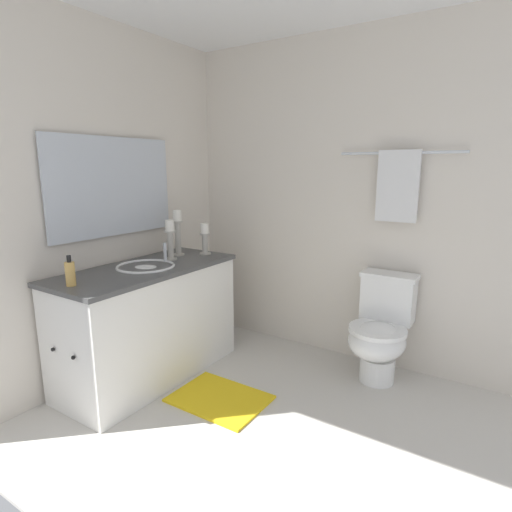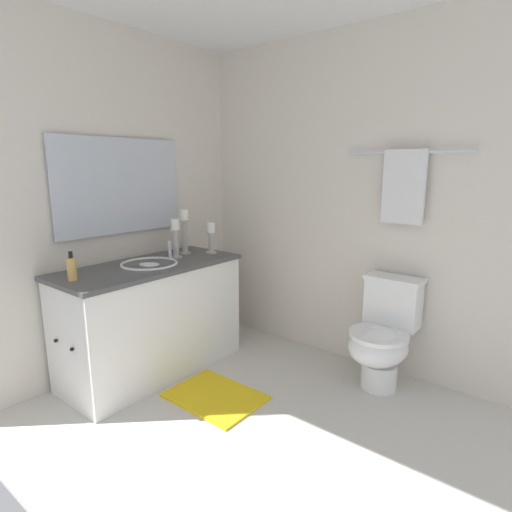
{
  "view_description": "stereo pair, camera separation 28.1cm",
  "coord_description": "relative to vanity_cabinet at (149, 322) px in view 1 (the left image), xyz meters",
  "views": [
    {
      "loc": [
        0.97,
        -1.88,
        1.49
      ],
      "look_at": [
        -0.52,
        0.44,
        0.89
      ],
      "focal_mm": 28.95,
      "sensor_mm": 36.0,
      "label": 1
    },
    {
      "loc": [
        1.2,
        -1.71,
        1.49
      ],
      "look_at": [
        -0.52,
        0.44,
        0.89
      ],
      "focal_mm": 28.95,
      "sensor_mm": 36.0,
      "label": 2
    }
  ],
  "objects": [
    {
      "name": "wall_back",
      "position": [
        1.17,
        1.1,
        0.82
      ],
      "size": [
        2.99,
        0.04,
        2.45
      ],
      "primitive_type": "cube",
      "color": "silver",
      "rests_on": "ground"
    },
    {
      "name": "soap_bottle",
      "position": [
        -0.01,
        -0.55,
        0.48
      ],
      "size": [
        0.06,
        0.06,
        0.18
      ],
      "color": "#E5B259",
      "rests_on": "vanity_cabinet"
    },
    {
      "name": "sink_basin",
      "position": [
        -0.0,
        0.0,
        0.37
      ],
      "size": [
        0.4,
        0.4,
        0.24
      ],
      "color": "white",
      "rests_on": "vanity_cabinet"
    },
    {
      "name": "toilet",
      "position": [
        1.41,
        0.82,
        -0.04
      ],
      "size": [
        0.39,
        0.54,
        0.75
      ],
      "color": "white",
      "rests_on": "ground"
    },
    {
      "name": "floor",
      "position": [
        1.17,
        -0.04,
        -0.42
      ],
      "size": [
        2.99,
        2.27,
        0.02
      ],
      "primitive_type": "cube",
      "color": "beige",
      "rests_on": "ground"
    },
    {
      "name": "candle_holder_tall",
      "position": [
        0.08,
        0.55,
        0.53
      ],
      "size": [
        0.09,
        0.09,
        0.25
      ],
      "color": "#B7B2A5",
      "rests_on": "vanity_cabinet"
    },
    {
      "name": "bath_mat",
      "position": [
        0.62,
        0.0,
        -0.4
      ],
      "size": [
        0.6,
        0.44,
        0.02
      ],
      "primitive_type": "cube",
      "color": "yellow",
      "rests_on": "ground"
    },
    {
      "name": "towel_bar",
      "position": [
        1.41,
        1.04,
        1.17
      ],
      "size": [
        0.84,
        0.02,
        0.02
      ],
      "primitive_type": "cylinder",
      "rotation": [
        0.0,
        1.57,
        0.0
      ],
      "color": "silver"
    },
    {
      "name": "wall_left",
      "position": [
        -0.33,
        -0.04,
        0.82
      ],
      "size": [
        0.04,
        2.27,
        2.45
      ],
      "primitive_type": "cube",
      "color": "silver",
      "rests_on": "ground"
    },
    {
      "name": "candle_holder_mid",
      "position": [
        -0.01,
        0.26,
        0.56
      ],
      "size": [
        0.09,
        0.09,
        0.3
      ],
      "color": "#B7B2A5",
      "rests_on": "vanity_cabinet"
    },
    {
      "name": "candle_holder_short",
      "position": [
        -0.07,
        0.41,
        0.59
      ],
      "size": [
        0.09,
        0.09,
        0.35
      ],
      "color": "#B7B2A5",
      "rests_on": "vanity_cabinet"
    },
    {
      "name": "mirror",
      "position": [
        -0.28,
        0.0,
        0.94
      ],
      "size": [
        0.02,
        1.03,
        0.68
      ],
      "primitive_type": "cube",
      "color": "silver"
    },
    {
      "name": "towel_near_vanity",
      "position": [
        1.41,
        1.02,
        0.95
      ],
      "size": [
        0.28,
        0.03,
        0.49
      ],
      "primitive_type": "cube",
      "color": "white",
      "rests_on": "towel_bar"
    },
    {
      "name": "vanity_cabinet",
      "position": [
        0.0,
        0.0,
        0.0
      ],
      "size": [
        0.58,
        1.33,
        0.81
      ],
      "color": "white",
      "rests_on": "ground"
    }
  ]
}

